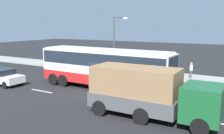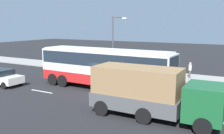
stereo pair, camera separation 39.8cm
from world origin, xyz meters
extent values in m
plane|color=black|center=(0.00, 0.00, 0.00)|extent=(120.00, 120.00, 0.00)
cube|color=gray|center=(0.00, 9.03, 0.07)|extent=(80.00, 4.00, 0.15)
cube|color=white|center=(-4.86, -2.19, 0.00)|extent=(2.40, 0.16, 0.01)
cube|color=white|center=(1.28, -2.19, 0.00)|extent=(2.40, 0.16, 0.01)
cube|color=white|center=(7.13, -2.19, 0.00)|extent=(2.40, 0.16, 0.01)
cube|color=white|center=(9.30, -2.19, 0.00)|extent=(2.40, 0.16, 0.01)
cube|color=red|center=(-0.56, 1.10, 0.99)|extent=(12.36, 2.91, 0.87)
cube|color=silver|center=(-0.56, 1.10, 2.42)|extent=(12.36, 2.91, 1.99)
cube|color=#1E2833|center=(-0.56, 1.10, 2.72)|extent=(12.12, 2.94, 1.09)
cube|color=#1E2833|center=(5.54, 0.93, 2.52)|extent=(0.19, 2.36, 1.59)
cube|color=silver|center=(-0.56, 1.10, 3.47)|extent=(11.86, 2.74, 0.12)
cylinder|color=black|center=(4.02, 2.20, 0.55)|extent=(1.11, 0.33, 1.10)
cylinder|color=black|center=(3.95, -0.26, 0.55)|extent=(1.11, 0.33, 1.10)
cylinder|color=black|center=(-4.27, 2.44, 0.55)|extent=(1.11, 0.33, 1.10)
cylinder|color=black|center=(-4.34, -0.02, 0.55)|extent=(1.11, 0.33, 1.10)
cylinder|color=black|center=(-5.47, 2.47, 0.55)|extent=(1.11, 0.33, 1.10)
cylinder|color=black|center=(-5.54, 0.01, 0.55)|extent=(1.11, 0.33, 1.10)
cube|color=#19592D|center=(8.45, -3.33, 1.44)|extent=(2.06, 2.46, 1.91)
cube|color=#4C4C4F|center=(4.44, -3.36, 0.93)|extent=(5.59, 2.49, 0.90)
cube|color=olive|center=(4.44, -3.36, 2.22)|extent=(5.37, 2.39, 1.67)
cylinder|color=black|center=(8.56, -2.15, 0.48)|extent=(0.96, 0.29, 0.96)
cylinder|color=black|center=(8.58, -4.50, 0.48)|extent=(0.96, 0.29, 0.96)
cylinder|color=black|center=(5.35, -2.18, 0.48)|extent=(0.96, 0.29, 0.96)
cylinder|color=black|center=(5.37, -4.53, 0.48)|extent=(0.96, 0.29, 0.96)
cylinder|color=black|center=(2.55, -2.20, 0.48)|extent=(0.96, 0.29, 0.96)
cylinder|color=black|center=(2.57, -4.55, 0.48)|extent=(0.96, 0.29, 0.96)
cube|color=white|center=(-9.83, -2.32, 0.65)|extent=(4.47, 1.92, 0.66)
cube|color=black|center=(-10.03, -2.32, 1.25)|extent=(2.48, 1.72, 0.53)
cylinder|color=black|center=(-8.24, -1.51, 0.32)|extent=(0.65, 0.22, 0.64)
cylinder|color=black|center=(-8.29, -3.22, 0.32)|extent=(0.65, 0.22, 0.64)
cylinder|color=black|center=(-11.36, -1.42, 0.32)|extent=(0.65, 0.22, 0.64)
cylinder|color=brown|center=(5.19, 8.79, 0.56)|extent=(0.14, 0.14, 0.82)
cylinder|color=brown|center=(5.23, 8.64, 0.56)|extent=(0.14, 0.14, 0.82)
cylinder|color=beige|center=(5.21, 8.72, 1.27)|extent=(0.32, 0.32, 0.61)
sphere|color=tan|center=(5.21, 8.72, 1.69)|extent=(0.22, 0.22, 0.22)
cylinder|color=black|center=(-1.76, 9.04, 0.58)|extent=(0.14, 0.14, 0.86)
cylinder|color=black|center=(-1.77, 9.20, 0.58)|extent=(0.14, 0.14, 0.86)
cylinder|color=#B2333F|center=(-1.76, 9.12, 1.33)|extent=(0.32, 0.32, 0.64)
sphere|color=tan|center=(-1.76, 9.12, 1.77)|extent=(0.23, 0.23, 0.23)
cylinder|color=#47474C|center=(-3.31, 7.63, 3.37)|extent=(0.16, 0.16, 6.43)
cylinder|color=#47474C|center=(-2.57, 7.63, 6.43)|extent=(1.48, 0.10, 0.10)
cube|color=silver|center=(-1.83, 7.63, 6.33)|extent=(0.50, 0.24, 0.16)
camera|label=1|loc=(10.62, -16.96, 5.61)|focal=39.62mm
camera|label=2|loc=(10.28, -17.15, 5.61)|focal=39.62mm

